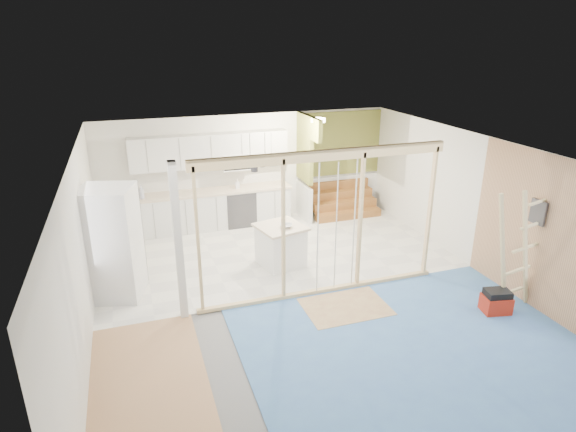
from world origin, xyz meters
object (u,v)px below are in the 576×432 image
object	(u,v)px
island	(281,246)
ladder	(517,250)
fridge	(112,244)
toolbox	(496,302)

from	to	relation	value
island	ladder	distance (m)	4.21
fridge	ladder	size ratio (longest dim) A/B	0.97
fridge	ladder	world-z (taller)	ladder
toolbox	fridge	bearing A→B (deg)	168.01
ladder	fridge	bearing A→B (deg)	160.79
toolbox	ladder	world-z (taller)	ladder
island	ladder	bearing A→B (deg)	-54.36
fridge	ladder	bearing A→B (deg)	-5.88
ladder	toolbox	bearing A→B (deg)	-163.55
fridge	toolbox	size ratio (longest dim) A/B	4.04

